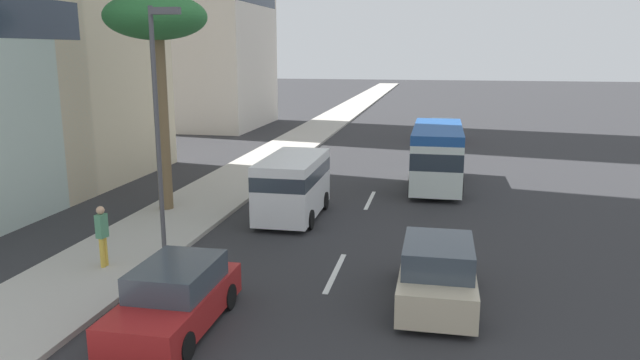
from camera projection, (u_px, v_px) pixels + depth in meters
ground_plane at (389, 160)px, 35.28m from camera, size 198.00×198.00×0.00m
sidewalk_right at (277, 155)px, 36.60m from camera, size 162.00×3.63×0.15m
lane_stripe_mid at (335, 273)px, 17.34m from camera, size 3.20×0.16×0.01m
lane_stripe_far at (370, 200)px, 25.72m from camera, size 3.20×0.16×0.01m
car_lead at (175, 299)px, 13.75m from camera, size 4.24×1.86×1.54m
car_second at (437, 273)px, 15.15m from camera, size 4.32×1.93×1.69m
minibus_third at (437, 154)px, 28.03m from camera, size 6.93×2.38×2.88m
car_fourth at (442, 130)px, 42.58m from camera, size 4.67×1.82×1.56m
van_fifth at (293, 183)px, 22.83m from camera, size 4.72×2.15×2.38m
pedestrian_near_lamp at (102, 233)px, 17.24m from camera, size 0.35×0.27×1.82m
palm_tree at (156, 25)px, 22.34m from camera, size 3.86×3.86×8.32m
street_lamp at (159, 107)px, 17.66m from camera, size 0.24×0.97×7.47m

